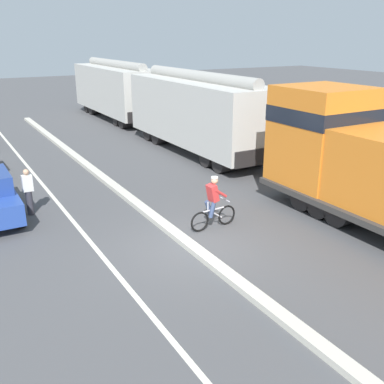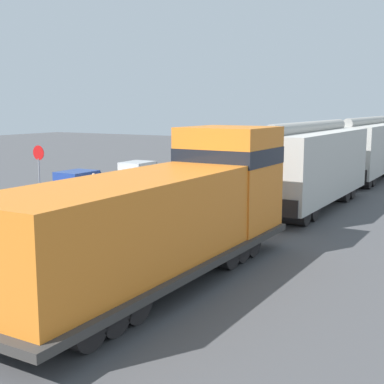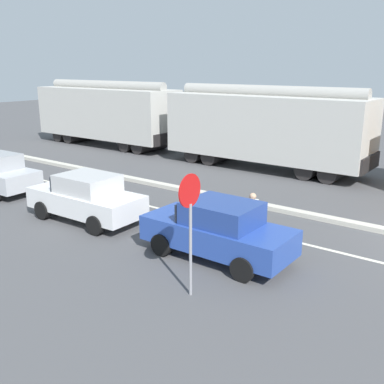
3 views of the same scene
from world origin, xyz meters
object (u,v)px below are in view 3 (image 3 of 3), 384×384
hopper_car_lead (265,128)px  parked_car_white (86,197)px  parked_car_blue (218,230)px  stop_sign (190,212)px  pedestrian_by_cars (252,219)px  hopper_car_middle (106,114)px

hopper_car_lead → parked_car_white: hopper_car_lead is taller
parked_car_blue → stop_sign: (-2.11, -0.64, 1.21)m
parked_car_white → stop_sign: bearing=-108.8°
hopper_car_lead → parked_car_blue: (-10.70, -4.30, -1.26)m
hopper_car_lead → pedestrian_by_cars: hopper_car_lead is taller
parked_car_white → stop_sign: (-2.02, -5.94, 1.21)m
hopper_car_middle → parked_car_blue: 19.21m
parked_car_white → pedestrian_by_cars: 5.79m
stop_sign → hopper_car_lead: bearing=21.1°
stop_sign → pedestrian_by_cars: bearing=5.4°
pedestrian_by_cars → stop_sign: bearing=-174.6°
hopper_car_middle → pedestrian_by_cars: (-9.42, -16.23, -1.23)m
parked_car_blue → pedestrian_by_cars: 1.32m
stop_sign → pedestrian_by_cars: (3.39, 0.32, -1.18)m
parked_car_white → stop_sign: 6.39m
hopper_car_middle → pedestrian_by_cars: hopper_car_middle is taller
hopper_car_lead → stop_sign: 13.73m
hopper_car_middle → stop_sign: bearing=-127.8°
pedestrian_by_cars → hopper_car_middle: bearing=59.9°
parked_car_blue → hopper_car_middle: bearing=56.1°
hopper_car_lead → hopper_car_middle: (0.00, 11.60, 0.00)m
stop_sign → parked_car_blue: bearing=17.0°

